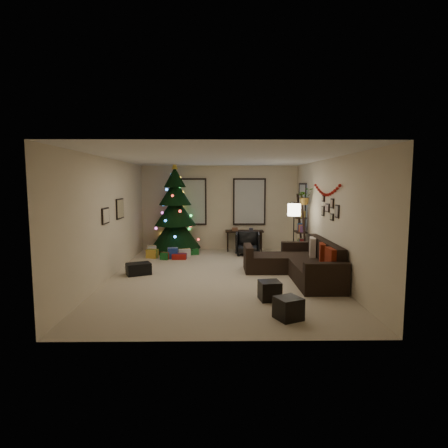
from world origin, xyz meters
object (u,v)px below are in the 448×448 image
Objects in this scene: sofa at (300,265)px; desk at (244,233)px; christmas_tree at (175,214)px; bookshelf at (301,228)px; desk_chair at (248,243)px.

desk is (-1.07, 3.27, 0.29)m from sofa.
bookshelf is at bearing -15.82° from christmas_tree.
bookshelf reaches higher than desk.
desk is at bearing 100.07° from desk_chair.
bookshelf is (0.46, 2.00, 0.61)m from sofa.
christmas_tree is 2.25m from desk.
desk_chair is (2.21, -0.43, -0.85)m from christmas_tree.
bookshelf is at bearing -39.74° from desk.
bookshelf is (3.67, -1.04, -0.30)m from christmas_tree.
desk_chair is at bearing -84.60° from desk.
desk_chair reaches higher than desk.
sofa is at bearing -64.35° from desk_chair.
sofa is 1.46× the size of bookshelf.
christmas_tree is 1.55× the size of bookshelf.
christmas_tree reaches higher than desk_chair.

